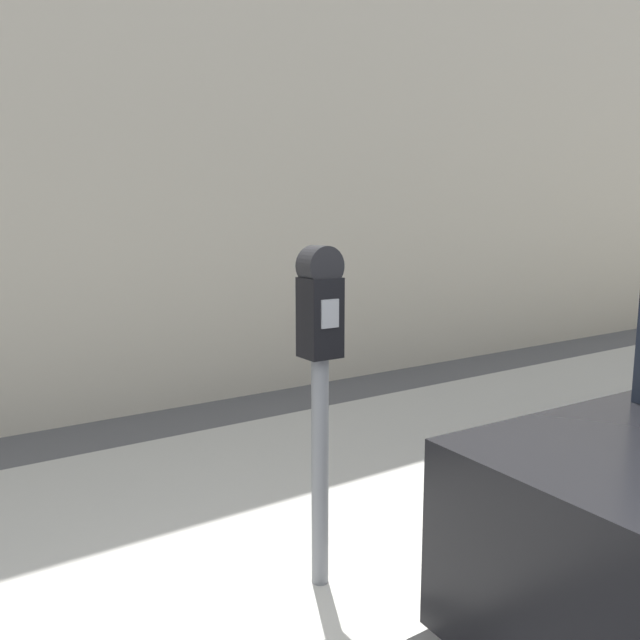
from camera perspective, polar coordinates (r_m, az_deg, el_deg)
sidewalk at (r=3.66m, az=-14.91°, el=-19.04°), size 24.00×2.80×0.11m
building_facade at (r=5.93m, az=-25.04°, el=22.32°), size 24.00×0.30×6.40m
parking_meter at (r=2.73m, az=0.00°, el=-4.05°), size 0.18×0.15×1.55m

